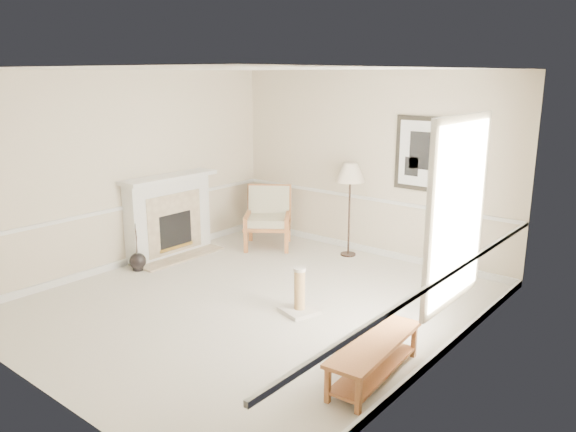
% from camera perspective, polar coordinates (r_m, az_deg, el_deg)
% --- Properties ---
extents(ground, '(5.50, 5.50, 0.00)m').
position_cam_1_polar(ground, '(7.29, -3.62, -8.76)').
color(ground, silver).
rests_on(ground, ground).
extents(room, '(5.04, 5.54, 2.92)m').
position_cam_1_polar(room, '(6.74, -2.55, 5.89)').
color(room, beige).
rests_on(room, ground).
extents(fireplace, '(0.64, 1.64, 1.31)m').
position_cam_1_polar(fireplace, '(9.11, -11.96, -0.04)').
color(fireplace, white).
rests_on(fireplace, ground).
extents(floor_vase, '(0.25, 0.25, 0.73)m').
position_cam_1_polar(floor_vase, '(8.66, -15.01, -4.50)').
color(floor_vase, black).
rests_on(floor_vase, ground).
extents(armchair, '(1.09, 1.10, 1.01)m').
position_cam_1_polar(armchair, '(9.48, -2.02, 0.20)').
color(armchair, '#A86836').
rests_on(armchair, ground).
extents(floor_lamp, '(0.51, 0.51, 1.51)m').
position_cam_1_polar(floor_lamp, '(8.82, 6.34, 4.18)').
color(floor_lamp, black).
rests_on(floor_lamp, ground).
extents(bench, '(0.51, 1.37, 0.38)m').
position_cam_1_polar(bench, '(5.57, 8.77, -13.66)').
color(bench, '#A86836').
rests_on(bench, ground).
extents(scratching_post, '(0.50, 0.50, 0.58)m').
position_cam_1_polar(scratching_post, '(6.92, 1.17, -8.38)').
color(scratching_post, beige).
rests_on(scratching_post, ground).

